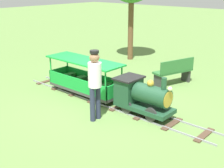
{
  "coord_description": "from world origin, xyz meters",
  "views": [
    {
      "loc": [
        5.33,
        4.91,
        2.99
      ],
      "look_at": [
        0.0,
        0.2,
        0.55
      ],
      "focal_mm": 47.6,
      "sensor_mm": 36.0,
      "label": 1
    }
  ],
  "objects_px": {
    "locomotive": "(141,95)",
    "park_bench": "(174,72)",
    "passenger_car": "(85,81)",
    "conductor_person": "(95,80)"
  },
  "relations": [
    {
      "from": "locomotive",
      "to": "passenger_car",
      "type": "bearing_deg",
      "value": -90.0
    },
    {
      "from": "passenger_car",
      "to": "conductor_person",
      "type": "bearing_deg",
      "value": 55.01
    },
    {
      "from": "locomotive",
      "to": "park_bench",
      "type": "height_order",
      "value": "locomotive"
    },
    {
      "from": "locomotive",
      "to": "conductor_person",
      "type": "relative_size",
      "value": 0.89
    },
    {
      "from": "passenger_car",
      "to": "park_bench",
      "type": "relative_size",
      "value": 1.73
    },
    {
      "from": "locomotive",
      "to": "passenger_car",
      "type": "height_order",
      "value": "locomotive"
    },
    {
      "from": "passenger_car",
      "to": "park_bench",
      "type": "distance_m",
      "value": 2.79
    },
    {
      "from": "locomotive",
      "to": "passenger_car",
      "type": "xyz_separation_m",
      "value": [
        0.0,
        -1.93,
        -0.06
      ]
    },
    {
      "from": "locomotive",
      "to": "park_bench",
      "type": "bearing_deg",
      "value": -167.56
    },
    {
      "from": "conductor_person",
      "to": "park_bench",
      "type": "distance_m",
      "value": 3.39
    }
  ]
}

